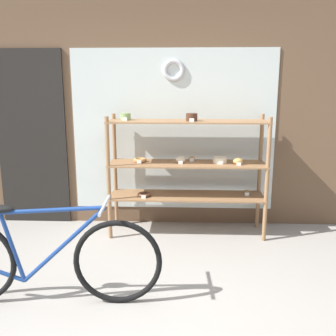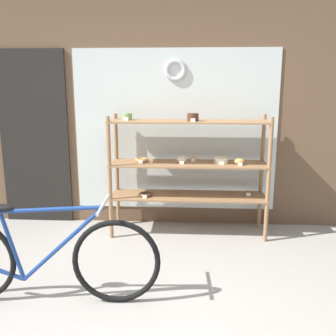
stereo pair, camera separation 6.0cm
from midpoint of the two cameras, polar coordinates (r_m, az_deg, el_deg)
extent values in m
cube|color=brown|center=(4.50, -1.05, 12.24)|extent=(5.69, 0.08, 3.32)
cube|color=silver|center=(4.47, 1.49, 5.65)|extent=(2.39, 0.02, 1.90)
cube|color=black|center=(4.85, -19.32, 4.30)|extent=(0.84, 0.03, 2.10)
torus|color=#B7B7BC|center=(4.42, 1.54, 14.67)|extent=(0.26, 0.06, 0.26)
cylinder|color=#8E6642|center=(4.13, -8.44, -1.66)|extent=(0.04, 0.04, 1.36)
cylinder|color=#8E6642|center=(4.13, 15.45, -1.97)|extent=(0.04, 0.04, 1.36)
cylinder|color=#8E6642|center=(4.51, -7.40, -0.42)|extent=(0.04, 0.04, 1.36)
cylinder|color=#8E6642|center=(4.52, 14.42, -0.70)|extent=(0.04, 0.04, 1.36)
cube|color=#8E6642|center=(4.30, 3.47, -4.26)|extent=(1.75, 0.45, 0.02)
cube|color=#8E6642|center=(4.21, 3.54, 0.65)|extent=(1.75, 0.45, 0.02)
cube|color=#8E6642|center=(4.14, 3.63, 7.09)|extent=(1.75, 0.45, 0.02)
torus|color=#4C2D1E|center=(4.25, -3.04, -4.04)|extent=(0.16, 0.16, 0.04)
cube|color=white|center=(4.17, -3.17, -4.40)|extent=(0.05, 0.00, 0.04)
ellipsoid|color=#AD7F4C|center=(4.33, 4.27, 1.45)|extent=(0.08, 0.06, 0.05)
cube|color=white|center=(4.28, 4.28, 1.22)|extent=(0.05, 0.00, 0.04)
ellipsoid|color=brown|center=(4.39, 12.47, -3.69)|extent=(0.08, 0.07, 0.05)
cube|color=white|center=(4.35, 12.56, -3.97)|extent=(0.05, 0.00, 0.04)
torus|color=#B27A42|center=(4.27, -3.67, 1.24)|extent=(0.15, 0.15, 0.04)
cube|color=white|center=(4.19, -3.81, 0.97)|extent=(0.05, 0.00, 0.04)
ellipsoid|color=beige|center=(4.20, 2.54, 1.28)|extent=(0.11, 0.09, 0.08)
cube|color=white|center=(4.14, 2.52, 0.85)|extent=(0.05, 0.00, 0.04)
cylinder|color=#422619|center=(4.08, 4.24, 7.72)|extent=(0.12, 0.12, 0.08)
cube|color=white|center=(4.01, 4.25, 7.30)|extent=(0.05, 0.00, 0.04)
cylinder|color=#7A995B|center=(4.22, -5.85, 7.80)|extent=(0.11, 0.11, 0.08)
cube|color=white|center=(4.15, -5.99, 7.45)|extent=(0.05, 0.00, 0.04)
ellipsoid|color=tan|center=(4.17, 11.24, 1.00)|extent=(0.11, 0.09, 0.08)
cube|color=white|center=(4.12, 11.34, 0.56)|extent=(0.05, 0.00, 0.04)
cylinder|color=beige|center=(4.23, 8.53, 1.16)|extent=(0.16, 0.16, 0.06)
cube|color=white|center=(4.15, 8.63, 0.75)|extent=(0.05, 0.00, 0.04)
torus|color=black|center=(3.01, -7.29, -14.00)|extent=(0.69, 0.07, 0.69)
cylinder|color=navy|center=(3.03, -15.17, -11.13)|extent=(0.67, 0.06, 0.62)
cylinder|color=navy|center=(2.95, -16.80, -6.07)|extent=(0.79, 0.07, 0.07)
cylinder|color=navy|center=(3.17, -22.15, -10.97)|extent=(0.17, 0.04, 0.57)
cylinder|color=#B2B2B7|center=(2.85, -9.24, -5.53)|extent=(0.04, 0.46, 0.02)
camera|label=1|loc=(0.03, -89.49, 0.11)|focal=40.00mm
camera|label=2|loc=(0.03, 90.51, -0.11)|focal=40.00mm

